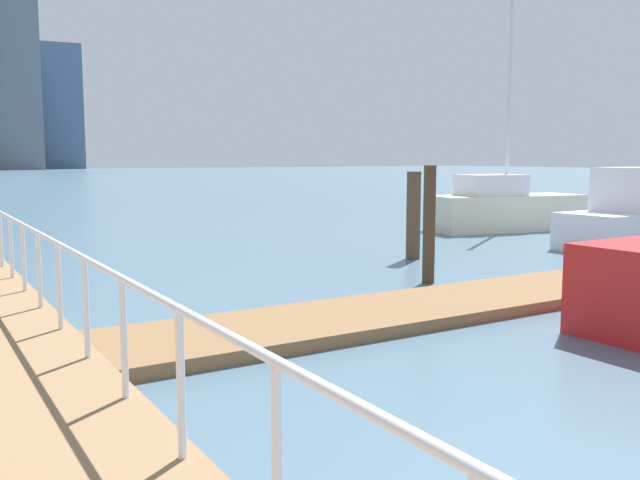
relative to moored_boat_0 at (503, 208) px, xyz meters
name	(u,v)px	position (x,y,z in m)	size (l,w,h in m)	color
ground_plane	(104,247)	(-12.85, 2.58, -0.78)	(300.00, 300.00, 0.00)	slate
floating_dock	(396,312)	(-11.12, -8.35, -0.69)	(10.46, 2.00, 0.18)	olive
boardwalk_railing	(70,270)	(-16.00, -8.74, 0.44)	(0.06, 26.63, 1.08)	white
dock_piling_2	(413,215)	(-6.94, -3.64, 0.29)	(0.35, 0.35, 2.14)	brown
dock_piling_3	(429,225)	(-8.78, -6.36, 0.38)	(0.24, 0.24, 2.32)	#473826
moored_boat_0	(503,208)	(0.00, 0.00, 0.00)	(5.66, 2.81, 8.49)	beige
skyline_tower_4	(2,36)	(2.45, 144.21, 27.34)	(12.71, 10.13, 56.24)	slate
skyline_tower_5	(59,107)	(14.93, 152.81, 13.55)	(9.95, 7.19, 28.64)	slate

